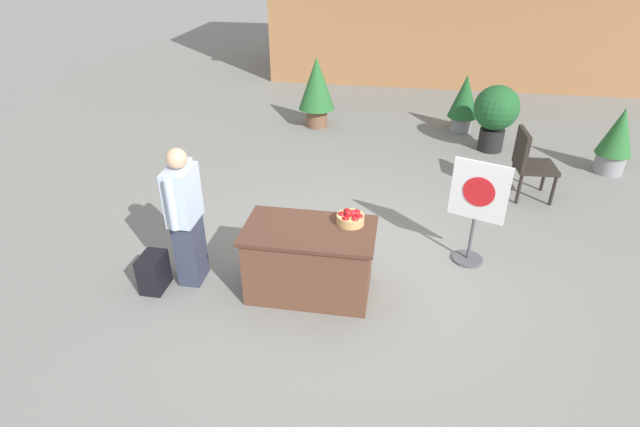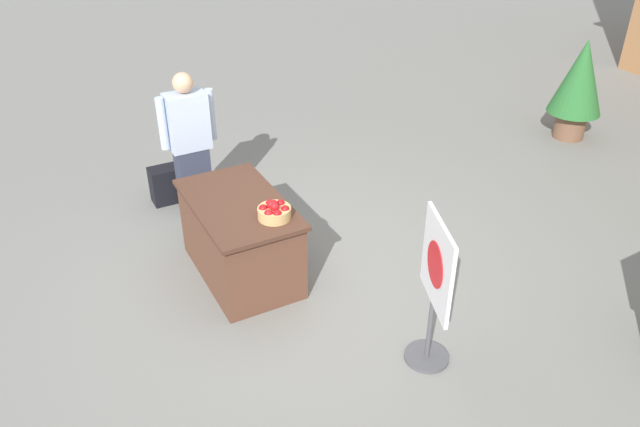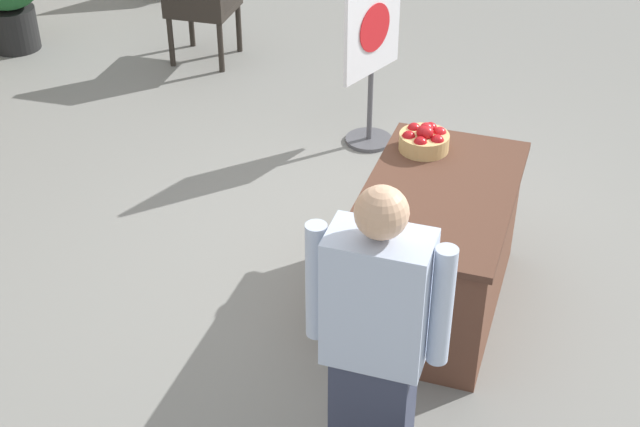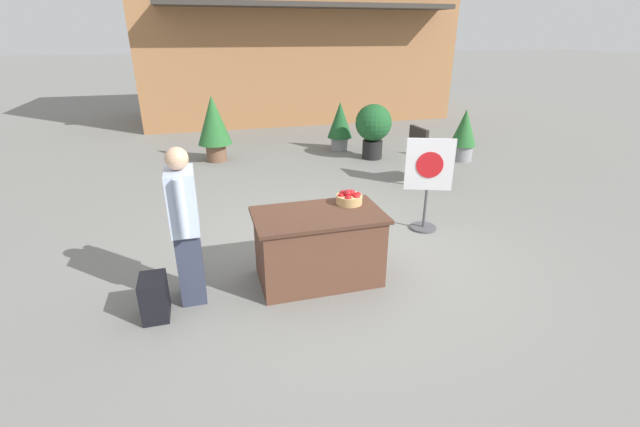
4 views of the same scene
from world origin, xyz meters
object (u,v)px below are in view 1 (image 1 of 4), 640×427
object	(u,v)px
potted_plant_near_left	(496,112)
backpack	(154,272)
apple_basket	(350,218)
person_visitor	(186,217)
potted_plant_near_right	(617,139)
potted_plant_far_right	(464,100)
patio_chair	(529,161)
display_table	(310,260)
potted_plant_far_left	(317,87)
poster_board	(476,208)

from	to	relation	value
potted_plant_near_left	backpack	bearing A→B (deg)	-131.23
apple_basket	person_visitor	world-z (taller)	person_visitor
person_visitor	backpack	world-z (taller)	person_visitor
backpack	potted_plant_near_right	size ratio (longest dim) A/B	0.39
potted_plant_near_right	person_visitor	bearing A→B (deg)	-145.53
potted_plant_near_right	potted_plant_far_right	xyz separation A→B (m)	(-2.24, 1.58, 0.03)
patio_chair	potted_plant_near_left	distance (m)	1.81
display_table	backpack	distance (m)	1.72
potted_plant_far_left	backpack	bearing A→B (deg)	-99.04
display_table	potted_plant_far_left	size ratio (longest dim) A/B	1.00
potted_plant_near_right	display_table	bearing A→B (deg)	-138.00
patio_chair	potted_plant_near_right	size ratio (longest dim) A/B	0.94
potted_plant_far_right	display_table	bearing A→B (deg)	-110.42
display_table	potted_plant_near_left	world-z (taller)	potted_plant_near_left
poster_board	person_visitor	bearing A→B (deg)	-53.76
poster_board	patio_chair	xyz separation A→B (m)	(0.95, 1.84, -0.14)
display_table	patio_chair	bearing A→B (deg)	44.94
apple_basket	potted_plant_far_right	xyz separation A→B (m)	(1.61, 5.23, -0.24)
display_table	patio_chair	xyz separation A→B (m)	(2.72, 2.71, 0.18)
patio_chair	potted_plant_near_right	bearing A→B (deg)	32.94
backpack	potted_plant_far_right	xyz separation A→B (m)	(3.71, 5.66, 0.40)
person_visitor	potted_plant_far_left	distance (m)	5.24
backpack	potted_plant_near_left	world-z (taller)	potted_plant_near_left
display_table	potted_plant_near_right	distance (m)	5.72
backpack	poster_board	bearing A→B (deg)	17.94
display_table	potted_plant_far_right	xyz separation A→B (m)	(2.01, 5.41, 0.22)
potted_plant_far_left	potted_plant_near_right	bearing A→B (deg)	-15.12
apple_basket	potted_plant_far_left	xyz separation A→B (m)	(-1.23, 5.02, -0.06)
poster_board	display_table	bearing A→B (deg)	-43.35
potted_plant_near_right	backpack	bearing A→B (deg)	-145.57
backpack	potted_plant_far_left	world-z (taller)	potted_plant_far_left
apple_basket	poster_board	size ratio (longest dim) A/B	0.23
potted_plant_near_left	apple_basket	bearing A→B (deg)	-115.50
backpack	potted_plant_near_left	bearing A→B (deg)	48.77
person_visitor	potted_plant_far_right	size ratio (longest dim) A/B	1.45
apple_basket	potted_plant_near_right	distance (m)	5.31
backpack	potted_plant_near_left	distance (m)	6.33
potted_plant_near_left	potted_plant_far_right	xyz separation A→B (m)	(-0.45, 0.92, -0.08)
backpack	potted_plant_near_left	xyz separation A→B (m)	(4.16, 4.74, 0.49)
display_table	poster_board	size ratio (longest dim) A/B	1.07
poster_board	patio_chair	size ratio (longest dim) A/B	1.26
patio_chair	potted_plant_far_right	bearing A→B (deg)	101.43
person_visitor	potted_plant_far_left	bearing A→B (deg)	83.92
poster_board	potted_plant_far_right	size ratio (longest dim) A/B	1.17
poster_board	potted_plant_far_left	distance (m)	5.05
display_table	apple_basket	xyz separation A→B (m)	(0.41, 0.18, 0.46)
person_visitor	potted_plant_near_left	xyz separation A→B (m)	(3.80, 4.51, -0.11)
backpack	potted_plant_near_right	xyz separation A→B (m)	(5.95, 4.07, 0.37)
potted_plant_near_left	potted_plant_near_right	distance (m)	1.91
patio_chair	potted_plant_far_left	world-z (taller)	potted_plant_far_left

